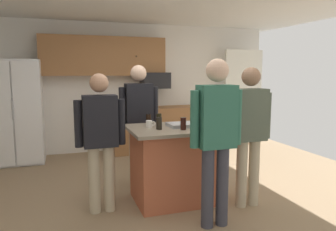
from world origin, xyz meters
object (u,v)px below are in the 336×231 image
object	(u,v)px
refrigerator	(16,112)
tumbler_amber	(159,123)
glass_short_whisky	(159,119)
glass_stout_tall	(149,120)
person_host_foreground	(216,131)
person_elder_center	(139,116)
person_guest_left	(249,127)
mug_blue_stoneware	(149,124)
person_guest_right	(101,134)
mug_ceramic_white	(198,125)
kitchen_island	(175,163)
serving_tray	(186,125)
glass_pilsner	(183,124)
microwave_over_range	(155,80)

from	to	relation	value
refrigerator	tumbler_amber	distance (m)	3.19
tumbler_amber	glass_short_whisky	xyz separation A→B (m)	(0.09, 0.29, 0.00)
tumbler_amber	glass_stout_tall	bearing A→B (deg)	97.15
person_host_foreground	person_elder_center	bearing A→B (deg)	4.67
person_guest_left	glass_short_whisky	distance (m)	1.13
mug_blue_stoneware	person_guest_right	bearing A→B (deg)	-169.10
person_guest_left	mug_blue_stoneware	xyz separation A→B (m)	(-1.09, 0.50, 0.02)
mug_ceramic_white	tumbler_amber	size ratio (longest dim) A/B	0.83
person_guest_left	tumbler_amber	size ratio (longest dim) A/B	11.62
kitchen_island	tumbler_amber	distance (m)	0.59
mug_blue_stoneware	serving_tray	world-z (taller)	mug_blue_stoneware
person_guest_left	serving_tray	distance (m)	0.78
glass_stout_tall	tumbler_amber	size ratio (longest dim) A/B	0.99
kitchen_island	serving_tray	distance (m)	0.51
glass_short_whisky	serving_tray	xyz separation A→B (m)	(0.29, -0.19, -0.05)
person_host_foreground	glass_stout_tall	xyz separation A→B (m)	(-0.44, 1.03, -0.01)
glass_pilsner	tumbler_amber	xyz separation A→B (m)	(-0.26, 0.12, -0.00)
person_guest_right	glass_stout_tall	xyz separation A→B (m)	(0.65, 0.30, 0.09)
person_host_foreground	person_guest_left	size ratio (longest dim) A/B	1.05
person_guest_right	mug_blue_stoneware	world-z (taller)	person_guest_right
glass_pilsner	glass_stout_tall	bearing A→B (deg)	124.05
glass_pilsner	mug_ceramic_white	world-z (taller)	glass_pilsner
refrigerator	person_guest_left	size ratio (longest dim) A/B	1.09
glass_stout_tall	tumbler_amber	bearing A→B (deg)	-82.85
person_guest_right	mug_ceramic_white	bearing A→B (deg)	-12.78
microwave_over_range	glass_stout_tall	bearing A→B (deg)	-108.01
microwave_over_range	serving_tray	bearing A→B (deg)	-97.62
person_guest_right	mug_blue_stoneware	bearing A→B (deg)	7.81
serving_tray	person_elder_center	bearing A→B (deg)	120.61
refrigerator	mug_ceramic_white	world-z (taller)	refrigerator
person_elder_center	glass_short_whisky	xyz separation A→B (m)	(0.14, -0.54, 0.02)
mug_ceramic_white	tumbler_amber	distance (m)	0.47
refrigerator	microwave_over_range	world-z (taller)	refrigerator
kitchen_island	person_guest_left	world-z (taller)	person_guest_left
refrigerator	mug_blue_stoneware	distance (m)	3.02
refrigerator	person_elder_center	size ratio (longest dim) A/B	1.07
kitchen_island	person_guest_right	xyz separation A→B (m)	(-0.92, -0.05, 0.44)
person_guest_right	glass_pilsner	size ratio (longest dim) A/B	10.80
person_elder_center	glass_stout_tall	xyz separation A→B (m)	(0.01, -0.50, 0.02)
microwave_over_range	tumbler_amber	xyz separation A→B (m)	(-0.73, -2.70, -0.44)
tumbler_amber	mug_blue_stoneware	bearing A→B (deg)	119.25
person_guest_left	mug_blue_stoneware	size ratio (longest dim) A/B	13.93
person_host_foreground	glass_pilsner	world-z (taller)	person_host_foreground
refrigerator	glass_stout_tall	world-z (taller)	refrigerator
glass_pilsner	mug_ceramic_white	size ratio (longest dim) A/B	1.23
person_elder_center	mug_ceramic_white	world-z (taller)	person_elder_center
person_host_foreground	glass_short_whisky	bearing A→B (deg)	5.77
person_host_foreground	glass_pilsner	size ratio (longest dim) A/B	11.79
person_host_foreground	person_guest_right	xyz separation A→B (m)	(-1.09, 0.73, -0.10)
person_host_foreground	tumbler_amber	bearing A→B (deg)	17.92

